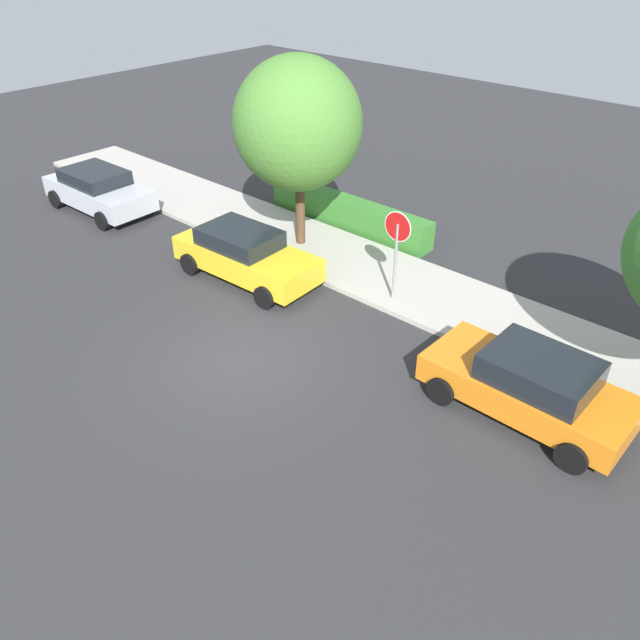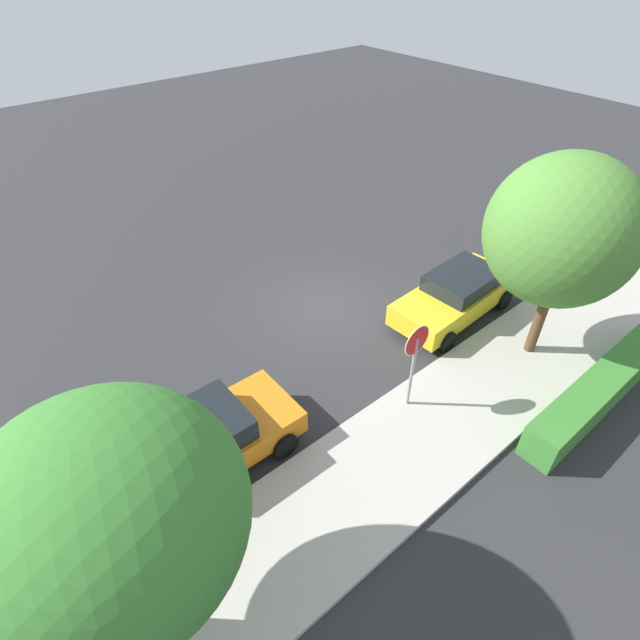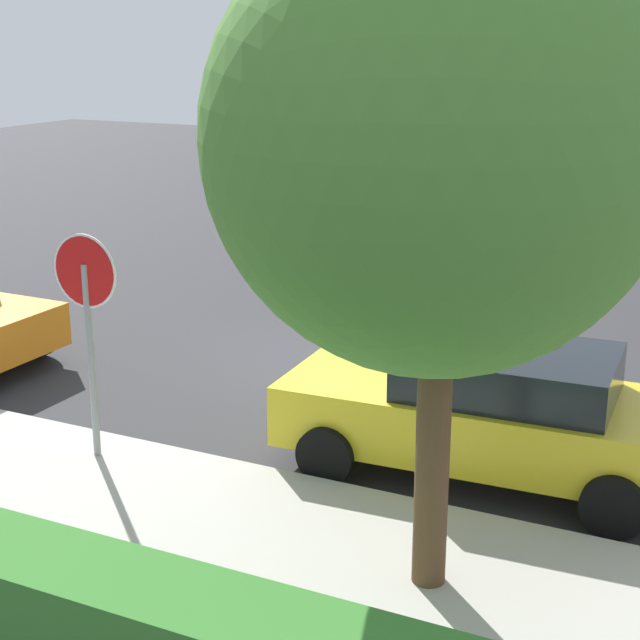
{
  "view_description": "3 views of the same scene",
  "coord_description": "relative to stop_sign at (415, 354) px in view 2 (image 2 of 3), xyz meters",
  "views": [
    {
      "loc": [
        9.27,
        -7.57,
        8.86
      ],
      "look_at": [
        1.13,
        1.55,
        0.87
      ],
      "focal_mm": 35.0,
      "sensor_mm": 36.0,
      "label": 1
    },
    {
      "loc": [
        8.27,
        9.65,
        9.75
      ],
      "look_at": [
        1.15,
        1.09,
        0.74
      ],
      "focal_mm": 28.0,
      "sensor_mm": 36.0,
      "label": 2
    },
    {
      "loc": [
        -5.49,
        12.45,
        4.7
      ],
      "look_at": [
        -0.23,
        1.62,
        1.1
      ],
      "focal_mm": 55.0,
      "sensor_mm": 36.0,
      "label": 3
    }
  ],
  "objects": [
    {
      "name": "ground_plane",
      "position": [
        -1.12,
        -4.51,
        -1.83
      ],
      "size": [
        60.0,
        60.0,
        0.0
      ],
      "primitive_type": "plane",
      "color": "#2D2D30"
    },
    {
      "name": "sidewalk_curb",
      "position": [
        -1.12,
        0.92,
        -1.76
      ],
      "size": [
        32.0,
        2.96,
        0.14
      ],
      "primitive_type": "cube",
      "color": "#B2ADA3",
      "rests_on": "ground_plane"
    },
    {
      "name": "stop_sign",
      "position": [
        0.0,
        0.0,
        0.0
      ],
      "size": [
        0.81,
        0.08,
        2.64
      ],
      "color": "gray",
      "rests_on": "ground_plane"
    },
    {
      "name": "parked_car_yellow",
      "position": [
        -3.97,
        -1.69,
        -1.07
      ],
      "size": [
        4.46,
        2.12,
        1.46
      ],
      "color": "yellow",
      "rests_on": "ground_plane"
    },
    {
      "name": "parked_car_orange",
      "position": [
        4.72,
        -1.76,
        -1.07
      ],
      "size": [
        4.26,
        2.09,
        1.48
      ],
      "color": "orange",
      "rests_on": "ground_plane"
    },
    {
      "name": "parked_car_silver",
      "position": [
        -11.45,
        -1.77,
        -1.07
      ],
      "size": [
        4.31,
        2.14,
        1.45
      ],
      "color": "silver",
      "rests_on": "ground_plane"
    },
    {
      "name": "street_tree_near_corner",
      "position": [
        7.09,
        0.6,
        1.68
      ],
      "size": [
        3.89,
        3.89,
        5.11
      ],
      "color": "#422D1E",
      "rests_on": "ground_plane"
    },
    {
      "name": "street_tree_mid_block",
      "position": [
        -4.1,
        0.69,
        2.06
      ],
      "size": [
        3.69,
        3.69,
        5.77
      ],
      "color": "#513823",
      "rests_on": "ground_plane"
    },
    {
      "name": "fire_hydrant",
      "position": [
        -6.86,
        -0.23,
        -1.47
      ],
      "size": [
        0.3,
        0.22,
        0.72
      ],
      "color": "#A5A5A8",
      "rests_on": "ground_plane"
    },
    {
      "name": "front_yard_hedge",
      "position": [
        -4.03,
        3.0,
        -1.35
      ],
      "size": [
        6.25,
        0.83,
        0.95
      ],
      "color": "#387A2D",
      "rests_on": "ground_plane"
    }
  ]
}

